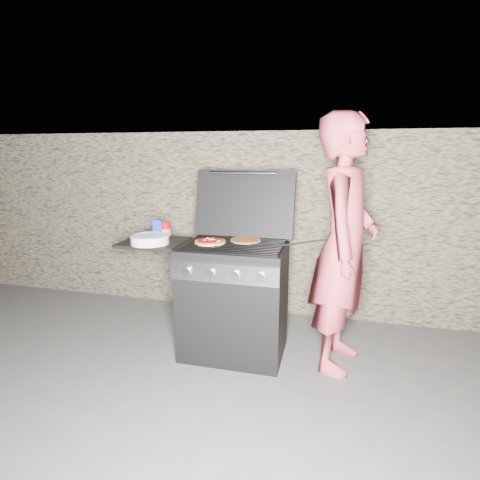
% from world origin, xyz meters
% --- Properties ---
extents(ground, '(50.00, 50.00, 0.00)m').
position_xyz_m(ground, '(0.00, 0.00, 0.00)').
color(ground, '#403F3F').
extents(stone_wall, '(8.00, 0.35, 1.80)m').
position_xyz_m(stone_wall, '(0.00, 1.05, 0.90)').
color(stone_wall, '#7A6D4D').
rests_on(stone_wall, ground).
extents(gas_grill, '(1.34, 0.79, 0.91)m').
position_xyz_m(gas_grill, '(-0.25, 0.00, 0.46)').
color(gas_grill, black).
rests_on(gas_grill, ground).
extents(pizza_topped, '(0.31, 0.31, 0.03)m').
position_xyz_m(pizza_topped, '(-0.19, 0.01, 0.92)').
color(pizza_topped, tan).
rests_on(pizza_topped, gas_grill).
extents(pizza_plain, '(0.25, 0.25, 0.01)m').
position_xyz_m(pizza_plain, '(0.06, 0.14, 0.92)').
color(pizza_plain, '#B18138').
rests_on(pizza_plain, gas_grill).
extents(sauce_jar, '(0.10, 0.10, 0.14)m').
position_xyz_m(sauce_jar, '(-0.63, 0.13, 0.97)').
color(sauce_jar, '#9A030D').
rests_on(sauce_jar, gas_grill).
extents(blue_carton, '(0.08, 0.06, 0.16)m').
position_xyz_m(blue_carton, '(-0.68, 0.10, 0.98)').
color(blue_carton, '#121BB1').
rests_on(blue_carton, gas_grill).
extents(plate_stack, '(0.37, 0.37, 0.07)m').
position_xyz_m(plate_stack, '(-0.66, -0.10, 0.94)').
color(plate_stack, silver).
rests_on(plate_stack, gas_grill).
extents(person, '(0.57, 0.76, 1.88)m').
position_xyz_m(person, '(0.82, 0.06, 0.94)').
color(person, '#B23B44').
rests_on(person, ground).
extents(tongs, '(0.49, 0.05, 0.10)m').
position_xyz_m(tongs, '(0.52, 0.00, 0.96)').
color(tongs, black).
rests_on(tongs, gas_grill).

